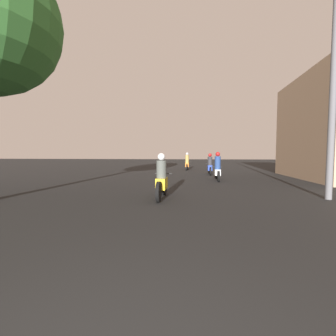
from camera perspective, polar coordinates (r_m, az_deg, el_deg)
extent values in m
cylinder|color=black|center=(7.99, -0.91, -4.60)|extent=(0.10, 0.63, 0.63)
cylinder|color=black|center=(6.77, -2.40, -6.10)|extent=(0.10, 0.63, 0.63)
cube|color=gold|center=(7.35, -1.59, -3.89)|extent=(0.30, 0.74, 0.36)
cylinder|color=black|center=(7.72, -1.14, -1.44)|extent=(0.60, 0.04, 0.04)
cylinder|color=#4C514C|center=(7.23, -1.69, -0.33)|extent=(0.32, 0.32, 0.56)
sphere|color=silver|center=(7.22, -1.69, 2.85)|extent=(0.24, 0.24, 0.24)
cylinder|color=black|center=(13.28, 12.16, -1.53)|extent=(0.10, 0.57, 0.57)
cylinder|color=black|center=(11.96, 12.72, -2.10)|extent=(0.10, 0.57, 0.57)
cube|color=silver|center=(12.61, 12.43, -1.06)|extent=(0.30, 0.71, 0.33)
cylinder|color=black|center=(13.02, 12.27, 0.25)|extent=(0.60, 0.04, 0.04)
cylinder|color=navy|center=(12.51, 12.49, 1.28)|extent=(0.32, 0.32, 0.71)
sphere|color=#A51919|center=(12.50, 12.52, 3.45)|extent=(0.24, 0.24, 0.24)
cylinder|color=black|center=(16.85, 10.42, -0.44)|extent=(0.10, 0.57, 0.57)
cylinder|color=black|center=(15.47, 10.71, -0.80)|extent=(0.10, 0.57, 0.57)
cube|color=#1E389E|center=(16.15, 10.57, 0.06)|extent=(0.30, 0.82, 0.38)
cylinder|color=black|center=(16.58, 10.49, 1.15)|extent=(0.60, 0.04, 0.04)
cylinder|color=#2D2D33|center=(16.05, 10.61, 1.76)|extent=(0.32, 0.32, 0.59)
sphere|color=#A51919|center=(16.04, 10.62, 3.24)|extent=(0.24, 0.24, 0.24)
cylinder|color=black|center=(21.10, 4.96, 0.40)|extent=(0.10, 0.56, 0.56)
cylinder|color=black|center=(19.71, 4.80, 0.18)|extent=(0.10, 0.56, 0.56)
cube|color=orange|center=(20.40, 4.88, 0.81)|extent=(0.30, 0.86, 0.37)
cylinder|color=black|center=(20.84, 4.94, 1.65)|extent=(0.60, 0.04, 0.04)
cylinder|color=#B28E47|center=(20.29, 4.88, 2.29)|extent=(0.32, 0.32, 0.70)
sphere|color=silver|center=(20.29, 4.89, 3.61)|extent=(0.24, 0.24, 0.24)
cylinder|color=slate|center=(9.14, 36.52, 18.79)|extent=(0.20, 0.20, 7.92)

